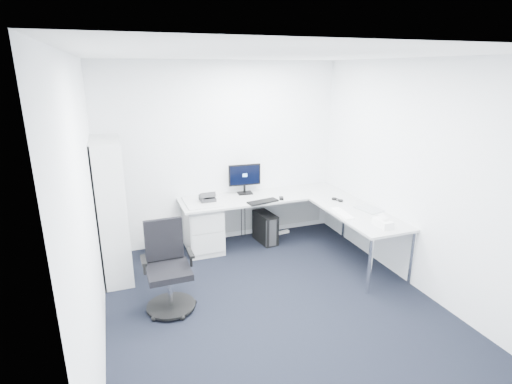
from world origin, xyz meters
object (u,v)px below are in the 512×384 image
object	(u,v)px
task_chair	(169,269)
laptop	(369,201)
bookshelf	(112,210)
l_desk	(274,227)
monitor	(245,179)

from	to	relation	value
task_chair	laptop	size ratio (longest dim) A/B	2.77
bookshelf	laptop	size ratio (longest dim) A/B	4.91
l_desk	laptop	size ratio (longest dim) A/B	7.05
laptop	l_desk	bearing A→B (deg)	135.71
bookshelf	monitor	xyz separation A→B (m)	(1.92, 0.50, 0.09)
monitor	l_desk	bearing A→B (deg)	-61.54
bookshelf	monitor	world-z (taller)	bookshelf
task_chair	bookshelf	bearing A→B (deg)	115.50
l_desk	task_chair	xyz separation A→B (m)	(-1.65, -1.01, 0.13)
l_desk	monitor	xyz separation A→B (m)	(-0.25, 0.55, 0.61)
bookshelf	task_chair	size ratio (longest dim) A/B	1.77
task_chair	laptop	distance (m)	2.79
bookshelf	l_desk	bearing A→B (deg)	-1.32
bookshelf	monitor	size ratio (longest dim) A/B	3.62
l_desk	bookshelf	world-z (taller)	bookshelf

